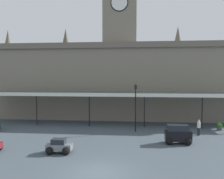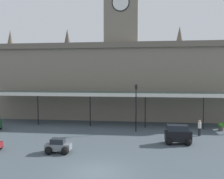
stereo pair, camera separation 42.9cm
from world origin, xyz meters
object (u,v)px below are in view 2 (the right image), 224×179
(pedestrian_beside_cars, at_px, (199,127))
(planter_forecourt_centre, at_px, (221,126))
(car_grey_sedan, at_px, (58,147))
(victorian_lamppost, at_px, (136,102))
(car_black_van, at_px, (178,135))

(pedestrian_beside_cars, relative_size, planter_forecourt_centre, 1.74)
(car_grey_sedan, xyz_separation_m, victorian_lamppost, (6.14, 8.44, 2.82))
(victorian_lamppost, bearing_deg, planter_forecourt_centre, 9.69)
(car_black_van, relative_size, planter_forecourt_centre, 2.50)
(car_grey_sedan, bearing_deg, victorian_lamppost, 53.96)
(car_grey_sedan, height_order, pedestrian_beside_cars, pedestrian_beside_cars)
(pedestrian_beside_cars, bearing_deg, car_grey_sedan, -150.39)
(car_grey_sedan, height_order, planter_forecourt_centre, car_grey_sedan)
(car_black_van, xyz_separation_m, car_grey_sedan, (-10.10, -3.84, -0.30))
(pedestrian_beside_cars, xyz_separation_m, planter_forecourt_centre, (3.04, 2.81, -0.42))
(car_grey_sedan, xyz_separation_m, pedestrian_beside_cars, (12.82, 7.29, 0.41))
(car_grey_sedan, bearing_deg, car_black_van, 20.82)
(car_grey_sedan, relative_size, planter_forecourt_centre, 2.16)
(victorian_lamppost, relative_size, planter_forecourt_centre, 5.64)
(car_grey_sedan, distance_m, pedestrian_beside_cars, 14.75)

